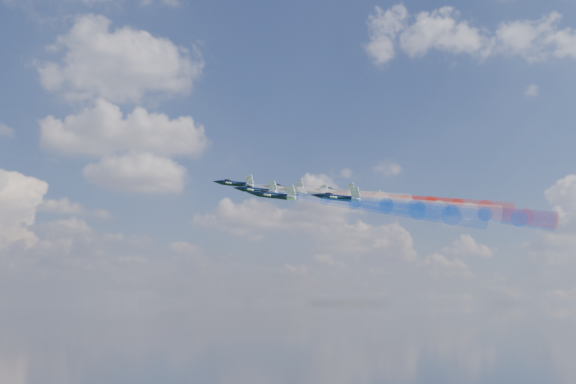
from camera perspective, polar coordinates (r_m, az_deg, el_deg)
name	(u,v)px	position (r m, az deg, el deg)	size (l,w,h in m)	color
jet_lead	(235,184)	(172.18, -4.49, 0.70)	(9.85, 12.32, 3.28)	black
trail_lead	(327,194)	(160.86, 3.30, -0.14)	(4.11, 39.93, 4.11)	white
jet_inner_left	(256,190)	(161.25, -2.65, 0.15)	(9.85, 12.32, 3.28)	black
trail_inner_left	(357,201)	(150.82, 5.82, -0.79)	(4.11, 39.93, 4.11)	blue
jet_inner_right	(285,188)	(175.46, -0.28, 0.32)	(9.85, 12.32, 3.28)	black
trail_inner_right	(379,198)	(165.87, 7.58, -0.52)	(4.11, 39.93, 4.11)	red
jet_outer_left	(273,195)	(147.82, -1.25, -0.29)	(9.85, 12.32, 3.28)	black
trail_outer_left	(385,208)	(138.16, 8.13, -1.34)	(4.11, 39.93, 4.11)	blue
jet_center_third	(308,193)	(165.22, 1.67, -0.11)	(9.85, 12.32, 3.28)	black
trail_center_third	(410,204)	(156.58, 10.14, -1.03)	(4.11, 39.93, 4.11)	white
jet_outer_right	(336,191)	(181.09, 4.04, 0.05)	(9.85, 12.32, 3.28)	black
trail_outer_right	(430,201)	(173.28, 11.82, -0.77)	(4.11, 39.93, 4.11)	red
jet_rear_left	(337,198)	(151.27, 4.14, -0.47)	(9.85, 12.32, 3.28)	black
trail_rear_left	(452,210)	(143.87, 13.53, -1.49)	(4.11, 39.93, 4.11)	blue
jet_rear_right	(361,199)	(168.46, 6.12, -0.59)	(9.85, 12.32, 3.28)	black
trail_rear_right	(465,210)	(161.71, 14.58, -1.50)	(4.11, 39.93, 4.11)	red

